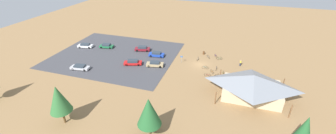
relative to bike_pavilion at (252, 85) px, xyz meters
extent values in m
plane|color=#937047|center=(12.49, -10.95, -2.88)|extent=(160.00, 160.00, 0.00)
cube|color=#424247|center=(37.09, -9.79, -2.85)|extent=(34.26, 28.55, 0.05)
cube|color=#C6B28E|center=(0.00, 0.00, -1.46)|extent=(11.32, 7.36, 2.84)
pyramid|color=gray|center=(0.00, 0.00, 1.11)|extent=(13.75, 9.79, 2.30)
cylinder|color=brown|center=(-6.69, -4.71, -1.46)|extent=(0.20, 0.20, 2.84)
cylinder|color=brown|center=(6.69, -4.71, -1.46)|extent=(0.20, 0.20, 2.84)
cylinder|color=brown|center=(-6.69, 4.71, -1.46)|extent=(0.20, 0.20, 2.84)
cylinder|color=brown|center=(6.69, 4.71, -1.46)|extent=(0.20, 0.20, 2.84)
cylinder|color=brown|center=(12.68, -17.91, -2.43)|extent=(0.60, 0.60, 0.90)
cylinder|color=#99999E|center=(17.52, -10.48, -1.78)|extent=(0.08, 0.08, 2.20)
cube|color=#1959B2|center=(17.52, -10.48, -0.98)|extent=(0.56, 0.04, 0.40)
cylinder|color=brown|center=(16.05, 16.06, -1.79)|extent=(0.39, 0.39, 2.18)
cone|color=#235B2D|center=(16.05, 16.06, 1.80)|extent=(3.97, 3.97, 4.99)
cone|color=#235B2D|center=(-5.95, 14.17, 2.31)|extent=(3.07, 3.07, 5.35)
cylinder|color=brown|center=(31.44, 18.14, -1.54)|extent=(0.37, 0.37, 2.67)
cone|color=#2D6633|center=(31.44, 18.14, 2.28)|extent=(3.69, 3.69, 4.97)
torus|color=black|center=(7.40, -15.81, -2.50)|extent=(0.71, 0.31, 0.75)
torus|color=black|center=(8.33, -15.45, -2.50)|extent=(0.71, 0.31, 0.75)
cylinder|color=#1E7F38|center=(7.86, -15.63, -2.38)|extent=(0.86, 0.37, 0.04)
cylinder|color=#1E7F38|center=(7.70, -15.70, -2.27)|extent=(0.04, 0.04, 0.46)
cube|color=black|center=(7.70, -15.70, -2.04)|extent=(0.22, 0.15, 0.05)
cylinder|color=#1E7F38|center=(8.23, -15.48, -2.25)|extent=(0.04, 0.04, 0.49)
cylinder|color=black|center=(8.23, -15.48, -2.01)|extent=(0.21, 0.46, 0.03)
torus|color=black|center=(8.82, -16.65, -2.53)|extent=(0.40, 0.60, 0.68)
torus|color=black|center=(9.33, -17.47, -2.53)|extent=(0.40, 0.60, 0.68)
cylinder|color=#722D9E|center=(9.08, -17.06, -2.42)|extent=(0.50, 0.77, 0.04)
cylinder|color=#722D9E|center=(8.98, -16.91, -2.33)|extent=(0.04, 0.04, 0.40)
cube|color=black|center=(8.98, -16.91, -2.13)|extent=(0.17, 0.21, 0.05)
cylinder|color=#722D9E|center=(9.28, -17.39, -2.31)|extent=(0.04, 0.04, 0.45)
cylinder|color=black|center=(9.28, -17.39, -2.08)|extent=(0.42, 0.28, 0.03)
torus|color=black|center=(8.05, -8.92, -2.54)|extent=(0.05, 0.67, 0.67)
torus|color=black|center=(8.06, -9.99, -2.54)|extent=(0.05, 0.67, 0.67)
cylinder|color=#2347B7|center=(8.05, -9.46, -2.43)|extent=(0.05, 0.98, 0.04)
cylinder|color=#2347B7|center=(8.05, -9.26, -2.33)|extent=(0.04, 0.04, 0.43)
cube|color=black|center=(8.05, -9.26, -2.11)|extent=(0.08, 0.20, 0.05)
cylinder|color=#2347B7|center=(8.06, -9.88, -2.34)|extent=(0.04, 0.04, 0.41)
cylinder|color=black|center=(8.06, -9.88, -2.13)|extent=(0.48, 0.04, 0.03)
torus|color=black|center=(10.75, -15.34, -2.54)|extent=(0.40, 0.58, 0.67)
torus|color=black|center=(11.32, -16.21, -2.54)|extent=(0.40, 0.58, 0.67)
cylinder|color=#B7B7BC|center=(11.03, -15.77, -2.43)|extent=(0.56, 0.82, 0.04)
cylinder|color=#B7B7BC|center=(10.93, -15.62, -2.33)|extent=(0.04, 0.04, 0.42)
cube|color=black|center=(10.93, -15.62, -2.12)|extent=(0.18, 0.21, 0.05)
cylinder|color=#B7B7BC|center=(11.26, -16.12, -2.32)|extent=(0.04, 0.04, 0.44)
cylinder|color=black|center=(11.26, -16.12, -2.10)|extent=(0.42, 0.29, 0.03)
torus|color=black|center=(9.18, -7.98, -2.52)|extent=(0.41, 0.63, 0.72)
torus|color=black|center=(8.64, -7.10, -2.52)|extent=(0.41, 0.63, 0.72)
cylinder|color=orange|center=(8.91, -7.54, -2.40)|extent=(0.53, 0.83, 0.04)
cylinder|color=orange|center=(9.01, -7.70, -2.30)|extent=(0.04, 0.04, 0.44)
cube|color=black|center=(9.01, -7.70, -2.08)|extent=(0.17, 0.21, 0.05)
cylinder|color=orange|center=(8.69, -7.19, -2.28)|extent=(0.04, 0.04, 0.47)
cylinder|color=black|center=(8.69, -7.19, -2.04)|extent=(0.43, 0.28, 0.03)
torus|color=black|center=(13.63, -12.98, -2.53)|extent=(0.09, 0.70, 0.70)
torus|color=black|center=(13.56, -14.02, -2.53)|extent=(0.09, 0.70, 0.70)
cylinder|color=silver|center=(13.60, -13.50, -2.41)|extent=(0.11, 0.96, 0.04)
cylinder|color=silver|center=(13.61, -13.31, -2.34)|extent=(0.04, 0.04, 0.38)
cube|color=black|center=(13.61, -13.31, -2.15)|extent=(0.09, 0.21, 0.05)
cylinder|color=silver|center=(13.56, -13.92, -2.29)|extent=(0.04, 0.04, 0.48)
cylinder|color=black|center=(13.56, -13.92, -2.05)|extent=(0.48, 0.07, 0.03)
torus|color=black|center=(6.10, -7.19, -2.55)|extent=(0.15, 0.65, 0.65)
torus|color=black|center=(6.26, -8.20, -2.55)|extent=(0.15, 0.65, 0.65)
cylinder|color=yellow|center=(6.18, -7.69, -2.44)|extent=(0.19, 0.94, 0.04)
cylinder|color=yellow|center=(6.15, -7.51, -2.34)|extent=(0.04, 0.04, 0.42)
cube|color=black|center=(6.15, -7.51, -2.13)|extent=(0.11, 0.21, 0.05)
cylinder|color=yellow|center=(6.25, -8.10, -2.33)|extent=(0.04, 0.04, 0.44)
cylinder|color=black|center=(6.25, -8.10, -2.11)|extent=(0.48, 0.11, 0.03)
torus|color=black|center=(7.94, -5.63, -2.54)|extent=(0.52, 0.47, 0.66)
torus|color=black|center=(7.22, -6.28, -2.54)|extent=(0.52, 0.47, 0.66)
cylinder|color=black|center=(7.58, -5.95, -2.43)|extent=(0.69, 0.62, 0.04)
cylinder|color=black|center=(7.71, -5.84, -2.33)|extent=(0.04, 0.04, 0.42)
cube|color=black|center=(7.71, -5.84, -2.12)|extent=(0.20, 0.19, 0.05)
cylinder|color=black|center=(7.29, -6.21, -2.30)|extent=(0.04, 0.04, 0.49)
cylinder|color=black|center=(7.29, -6.21, -2.06)|extent=(0.35, 0.38, 0.03)
torus|color=black|center=(10.33, -9.12, -2.50)|extent=(0.76, 0.06, 0.76)
torus|color=black|center=(11.30, -9.15, -2.50)|extent=(0.76, 0.06, 0.76)
cylinder|color=#197A7F|center=(10.82, -9.13, -2.37)|extent=(0.90, 0.06, 0.04)
cylinder|color=#197A7F|center=(10.64, -9.13, -2.25)|extent=(0.04, 0.04, 0.49)
cube|color=black|center=(10.64, -9.13, -2.01)|extent=(0.20, 0.08, 0.05)
cylinder|color=#197A7F|center=(11.21, -9.14, -2.23)|extent=(0.04, 0.04, 0.54)
cylinder|color=black|center=(11.21, -9.14, -1.96)|extent=(0.04, 0.48, 0.03)
torus|color=black|center=(10.18, -5.54, -2.55)|extent=(0.66, 0.05, 0.66)
torus|color=black|center=(9.19, -5.53, -2.55)|extent=(0.66, 0.05, 0.66)
cylinder|color=red|center=(9.69, -5.53, -2.44)|extent=(0.91, 0.05, 0.04)
cylinder|color=red|center=(9.87, -5.54, -2.37)|extent=(0.04, 0.04, 0.36)
cube|color=black|center=(9.87, -5.54, -2.19)|extent=(0.20, 0.08, 0.05)
cylinder|color=red|center=(9.29, -5.53, -2.32)|extent=(0.04, 0.04, 0.46)
cylinder|color=black|center=(9.29, -5.53, -2.09)|extent=(0.04, 0.48, 0.03)
cube|color=maroon|center=(30.76, -14.67, -2.26)|extent=(4.76, 2.72, 0.69)
cube|color=#2D3842|center=(30.76, -14.67, -1.63)|extent=(2.79, 2.06, 0.56)
cylinder|color=black|center=(32.06, -13.58, -2.51)|extent=(0.67, 0.36, 0.64)
cylinder|color=black|center=(32.42, -15.04, -2.51)|extent=(0.67, 0.36, 0.64)
cylinder|color=black|center=(29.10, -14.30, -2.51)|extent=(0.67, 0.36, 0.64)
cylinder|color=black|center=(29.45, -15.76, -2.51)|extent=(0.67, 0.36, 0.64)
cube|color=white|center=(48.82, -11.62, -2.31)|extent=(4.84, 2.57, 0.60)
cube|color=#2D3842|center=(48.82, -11.62, -1.78)|extent=(2.81, 2.00, 0.46)
cylinder|color=black|center=(50.22, -10.58, -2.51)|extent=(0.67, 0.33, 0.64)
cylinder|color=black|center=(50.50, -12.10, -2.51)|extent=(0.67, 0.33, 0.64)
cylinder|color=black|center=(47.15, -11.15, -2.51)|extent=(0.67, 0.33, 0.64)
cylinder|color=black|center=(47.43, -12.67, -2.51)|extent=(0.67, 0.33, 0.64)
cube|color=#BCBCC1|center=(41.29, 0.91, -2.32)|extent=(4.96, 2.34, 0.56)
cube|color=#2D3842|center=(41.29, 0.91, -1.81)|extent=(2.85, 1.87, 0.47)
cylinder|color=black|center=(42.81, 1.88, -2.51)|extent=(0.66, 0.30, 0.64)
cylinder|color=black|center=(43.00, 0.35, -2.51)|extent=(0.66, 0.30, 0.64)
cylinder|color=black|center=(39.59, 1.47, -2.51)|extent=(0.66, 0.30, 0.64)
cylinder|color=black|center=(39.78, -0.06, -2.51)|extent=(0.66, 0.30, 0.64)
cube|color=red|center=(29.57, -5.57, -2.31)|extent=(5.01, 3.16, 0.58)
cube|color=#2D3842|center=(29.57, -5.57, -1.74)|extent=(2.98, 2.31, 0.56)
cylinder|color=black|center=(30.84, -4.33, -2.51)|extent=(0.68, 0.41, 0.64)
cylinder|color=black|center=(31.33, -5.82, -2.51)|extent=(0.68, 0.41, 0.64)
cylinder|color=black|center=(27.81, -5.32, -2.51)|extent=(0.68, 0.41, 0.64)
cylinder|color=black|center=(28.30, -6.81, -2.51)|extent=(0.68, 0.41, 0.64)
cube|color=#1E6B3D|center=(42.38, -13.41, -2.32)|extent=(4.44, 2.46, 0.57)
cube|color=#2D3842|center=(42.38, -13.41, -1.76)|extent=(2.58, 1.95, 0.55)
cylinder|color=black|center=(43.66, -12.39, -2.51)|extent=(0.67, 0.32, 0.64)
cylinder|color=black|center=(43.91, -13.97, -2.51)|extent=(0.67, 0.32, 0.64)
cylinder|color=black|center=(40.84, -12.84, -2.51)|extent=(0.67, 0.32, 0.64)
cylinder|color=black|center=(41.09, -14.42, -2.51)|extent=(0.67, 0.32, 0.64)
cube|color=#1E42B2|center=(25.31, -12.21, -2.27)|extent=(4.49, 2.22, 0.67)
cube|color=#2D3842|center=(25.31, -12.21, -1.67)|extent=(2.58, 1.81, 0.52)
cylinder|color=black|center=(26.69, -11.28, -2.51)|extent=(0.66, 0.29, 0.64)
cylinder|color=black|center=(26.85, -12.83, -2.51)|extent=(0.66, 0.29, 0.64)
cylinder|color=black|center=(23.76, -11.59, -2.51)|extent=(0.66, 0.29, 0.64)
cylinder|color=black|center=(23.92, -13.14, -2.51)|extent=(0.66, 0.29, 0.64)
cube|color=tan|center=(23.63, -6.44, -2.26)|extent=(4.68, 2.57, 0.69)
cube|color=#2D3842|center=(23.63, -6.44, -1.68)|extent=(2.73, 1.98, 0.47)
cylinder|color=black|center=(24.96, -5.40, -2.51)|extent=(0.67, 0.34, 0.64)
cylinder|color=black|center=(25.26, -6.87, -2.51)|extent=(0.67, 0.34, 0.64)
cylinder|color=black|center=(22.01, -6.01, -2.51)|extent=(0.67, 0.34, 0.64)
cylinder|color=black|center=(22.31, -7.48, -2.51)|extent=(0.67, 0.34, 0.64)
cube|color=#2D3347|center=(2.28, -13.59, -2.44)|extent=(0.40, 0.39, 0.88)
cylinder|color=yellow|center=(2.28, -13.59, -1.72)|extent=(0.36, 0.36, 0.56)
sphere|color=tan|center=(2.28, -13.59, -1.32)|extent=(0.24, 0.24, 0.24)
camera|label=1|loc=(5.09, 40.64, 24.20)|focal=23.28mm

